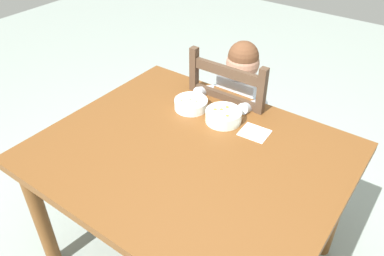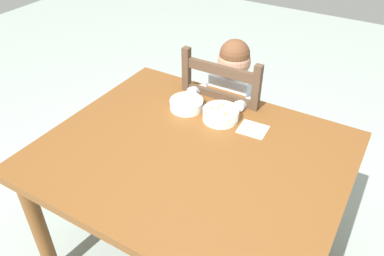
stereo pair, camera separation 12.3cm
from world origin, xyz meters
name	(u,v)px [view 1 (the left image)]	position (x,y,z in m)	size (l,w,h in m)	color
ground_plane	(191,255)	(0.00, 0.00, 0.00)	(8.00, 8.00, 0.00)	gray
dining_table	(190,167)	(0.00, 0.00, 0.62)	(1.24, 1.03, 0.71)	brown
dining_chair	(236,128)	(-0.10, 0.56, 0.46)	(0.43, 0.43, 0.94)	#4B3727
child_figure	(237,101)	(-0.10, 0.56, 0.64)	(0.32, 0.31, 0.96)	silver
bowl_of_peas	(191,104)	(-0.19, 0.27, 0.73)	(0.16, 0.16, 0.05)	white
bowl_of_carrots	(223,116)	(-0.01, 0.27, 0.74)	(0.17, 0.17, 0.06)	white
spoon	(216,116)	(-0.05, 0.27, 0.71)	(0.14, 0.05, 0.01)	silver
paper_napkin	(254,133)	(0.16, 0.27, 0.71)	(0.12, 0.11, 0.00)	white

